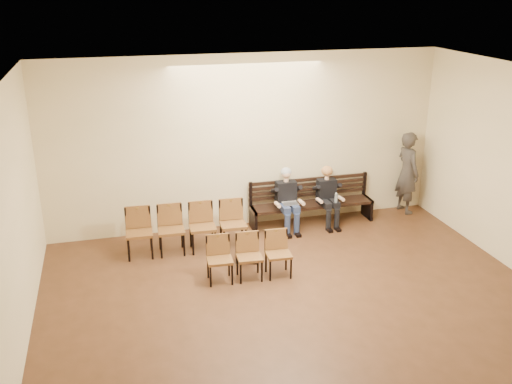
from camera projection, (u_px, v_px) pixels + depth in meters
ground at (341, 370)px, 7.43m from camera, size 10.00×10.00×0.00m
room_walls at (327, 167)px, 7.26m from camera, size 8.02×10.01×3.51m
bench at (312, 213)px, 11.88m from camera, size 2.60×0.90×0.45m
seated_man at (287, 201)px, 11.50m from camera, size 0.51×0.70×1.21m
seated_woman at (328, 199)px, 11.73m from camera, size 0.47×0.65×1.10m
laptop at (290, 205)px, 11.41m from camera, size 0.34×0.28×0.22m
water_bottle at (336, 203)px, 11.52m from camera, size 0.07×0.07×0.21m
bag at (247, 254)px, 10.29m from camera, size 0.46×0.39×0.29m
passerby at (408, 167)px, 12.22m from camera, size 0.59×0.81×2.06m
chair_row_front at (187, 229)px, 10.55m from camera, size 2.24×0.58×0.91m
chair_row_back at (249, 257)px, 9.60m from camera, size 1.45×0.51×0.79m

